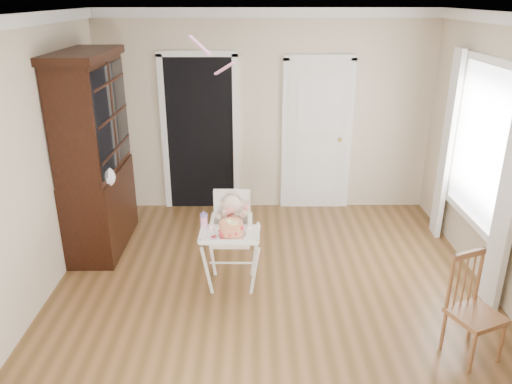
{
  "coord_description": "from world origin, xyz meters",
  "views": [
    {
      "loc": [
        -0.18,
        -4.16,
        2.85
      ],
      "look_at": [
        -0.15,
        0.29,
        1.08
      ],
      "focal_mm": 35.0,
      "sensor_mm": 36.0,
      "label": 1
    }
  ],
  "objects_px": {
    "cake": "(231,228)",
    "dining_chair": "(473,311)",
    "sippy_cup": "(204,220)",
    "china_cabinet": "(95,154)",
    "high_chair": "(231,230)"
  },
  "relations": [
    {
      "from": "cake",
      "to": "dining_chair",
      "type": "distance_m",
      "value": 2.22
    },
    {
      "from": "sippy_cup",
      "to": "china_cabinet",
      "type": "bearing_deg",
      "value": 143.09
    },
    {
      "from": "china_cabinet",
      "to": "high_chair",
      "type": "bearing_deg",
      "value": -29.86
    },
    {
      "from": "cake",
      "to": "china_cabinet",
      "type": "relative_size",
      "value": 0.13
    },
    {
      "from": "sippy_cup",
      "to": "dining_chair",
      "type": "xyz_separation_m",
      "value": [
        2.3,
        -1.03,
        -0.36
      ]
    },
    {
      "from": "china_cabinet",
      "to": "dining_chair",
      "type": "bearing_deg",
      "value": -29.18
    },
    {
      "from": "cake",
      "to": "sippy_cup",
      "type": "xyz_separation_m",
      "value": [
        -0.28,
        0.18,
        0.01
      ]
    },
    {
      "from": "cake",
      "to": "china_cabinet",
      "type": "height_order",
      "value": "china_cabinet"
    },
    {
      "from": "dining_chair",
      "to": "sippy_cup",
      "type": "bearing_deg",
      "value": 132.36
    },
    {
      "from": "high_chair",
      "to": "cake",
      "type": "bearing_deg",
      "value": -86.26
    },
    {
      "from": "sippy_cup",
      "to": "china_cabinet",
      "type": "distance_m",
      "value": 1.69
    },
    {
      "from": "high_chair",
      "to": "dining_chair",
      "type": "relative_size",
      "value": 1.12
    },
    {
      "from": "sippy_cup",
      "to": "china_cabinet",
      "type": "xyz_separation_m",
      "value": [
        -1.32,
        0.99,
        0.36
      ]
    },
    {
      "from": "cake",
      "to": "dining_chair",
      "type": "relative_size",
      "value": 0.32
    },
    {
      "from": "high_chair",
      "to": "sippy_cup",
      "type": "bearing_deg",
      "value": -161.73
    }
  ]
}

